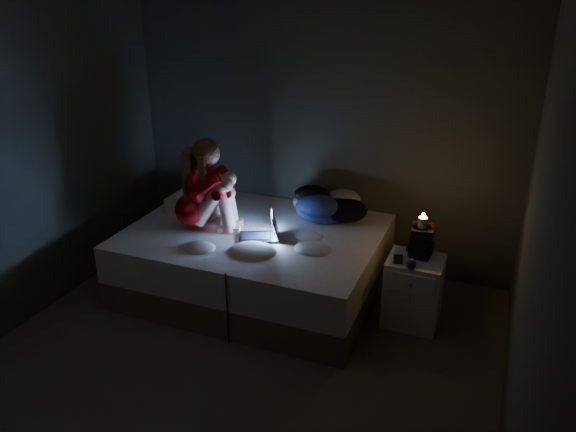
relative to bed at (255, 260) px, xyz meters
The scene contains 13 objects.
floor 1.18m from the bed, 74.93° to the right, with size 3.60×3.80×0.02m, color #4B433F.
wall_back 1.33m from the bed, 69.92° to the left, with size 3.60×0.02×2.60m, color #3D3F39.
wall_right 2.58m from the bed, 27.58° to the right, with size 0.02×3.80×2.60m, color #3D3F39.
bed is the anchor object (origin of this frame).
pillow 0.77m from the bed, 163.76° to the left, with size 0.48×0.34×0.14m, color white.
woman 0.85m from the bed, 164.82° to the right, with size 0.49×0.32×0.79m, color #860B05, non-canonical shape.
laptop 0.43m from the bed, 54.16° to the right, with size 0.33×0.23×0.23m, color black, non-canonical shape.
clothes_pile 0.77m from the bed, 43.52° to the left, with size 0.52×0.42×0.31m, color navy, non-canonical shape.
nightstand 1.37m from the bed, ahead, with size 0.42×0.38×0.56m, color silver.
book_stack 1.43m from the bed, ahead, with size 0.19×0.25×0.24m, color black, non-canonical shape.
candle 1.49m from the bed, ahead, with size 0.07×0.07×0.08m, color beige.
phone 1.27m from the bed, ahead, with size 0.07×0.14×0.01m, color black.
blue_orb 1.40m from the bed, ahead, with size 0.08×0.08×0.08m, color navy.
Camera 1 is at (1.60, -2.87, 2.59)m, focal length 35.61 mm.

